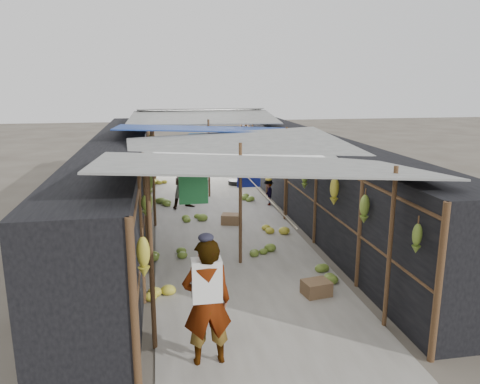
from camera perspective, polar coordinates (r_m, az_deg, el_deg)
ground at (r=7.51m, az=4.21°, el=-17.16°), size 80.00×80.00×0.00m
aisle_slab at (r=13.42m, az=-2.56°, el=-3.11°), size 3.60×16.00×0.02m
stall_left at (r=13.08m, az=-14.42°, el=1.20°), size 1.40×15.00×2.30m
stall_right at (r=13.74m, az=8.63°, el=2.04°), size 1.40×15.00×2.30m
crate_near at (r=8.78m, az=9.29°, el=-11.52°), size 0.54×0.46×0.29m
crate_mid at (r=12.75m, az=-1.16°, el=-3.35°), size 0.57×0.51×0.29m
crate_back at (r=15.61m, az=-5.67°, el=-0.25°), size 0.60×0.55×0.31m
black_basin at (r=17.58m, az=-0.47°, el=1.15°), size 0.60×0.60×0.18m
vendor_elderly at (r=6.48m, az=-4.04°, el=-13.29°), size 0.69×0.47×1.82m
shopper_blue at (r=14.29m, az=-6.60°, el=1.57°), size 1.06×0.93×1.82m
vendor_seated at (r=14.63m, az=3.49°, el=-0.08°), size 0.35×0.56×0.83m
market_canopy at (r=13.28m, az=-2.74°, el=7.28°), size 5.62×15.20×2.77m
hanging_bananas at (r=13.12m, az=-2.23°, el=3.72°), size 3.96×14.11×0.87m
floor_bananas at (r=12.70m, az=-2.66°, el=-3.42°), size 3.68×9.93×0.33m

